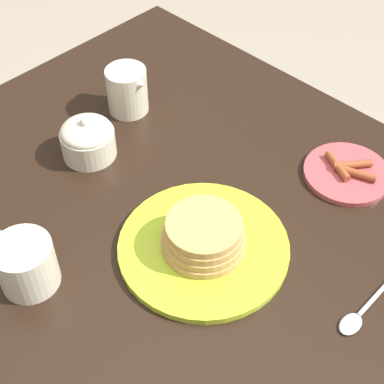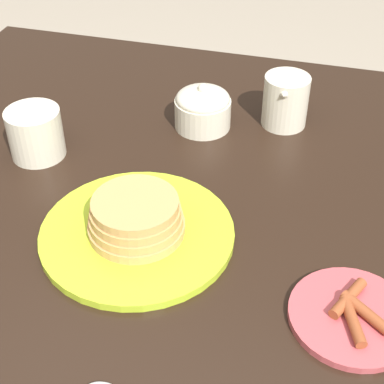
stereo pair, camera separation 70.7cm
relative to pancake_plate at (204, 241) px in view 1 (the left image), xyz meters
The scene contains 7 objects.
dining_table 0.15m from the pancake_plate, 124.93° to the left, with size 1.27×1.02×0.76m.
pancake_plate is the anchor object (origin of this frame).
side_plate_bacon 0.31m from the pancake_plate, 102.85° to the right, with size 0.16×0.16×0.02m.
coffee_mug 0.27m from the pancake_plate, 56.44° to the left, with size 0.12×0.09×0.08m.
creamer_pitcher 0.38m from the pancake_plate, 23.52° to the right, with size 0.12×0.08×0.10m.
sugar_bowl 0.31m from the pancake_plate, ahead, with size 0.10×0.10×0.08m.
spoon 0.26m from the pancake_plate, 163.13° to the right, with size 0.03×0.15×0.01m.
Camera 1 is at (-0.36, 0.39, 1.51)m, focal length 55.00 mm.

